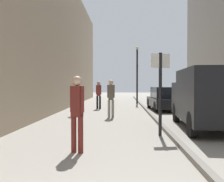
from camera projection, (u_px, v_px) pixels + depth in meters
ground_plane at (121, 116)px, 13.63m from camera, size 80.00×80.00×0.00m
building_facade_left at (26, 27)px, 13.71m from camera, size 2.58×40.00×9.19m
kerb_strip at (151, 115)px, 13.57m from camera, size 0.16×40.00×0.12m
pedestrian_main_foreground at (99, 93)px, 17.42m from camera, size 0.36×0.23×1.81m
pedestrian_mid_block at (111, 96)px, 12.85m from camera, size 0.36×0.24×1.83m
pedestrian_far_crossing at (77, 109)px, 6.24m from camera, size 0.35×0.26×1.81m
delivery_van at (208, 97)px, 9.54m from camera, size 2.22×5.00×2.14m
parked_car at (165, 99)px, 16.66m from camera, size 1.96×4.26×1.45m
street_sign_post at (160, 86)px, 8.32m from camera, size 0.60×0.13×2.60m
lamp_post at (137, 71)px, 21.96m from camera, size 0.28×0.28×4.76m
cafe_chair_near_window at (74, 105)px, 13.44m from camera, size 0.58×0.58×0.94m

